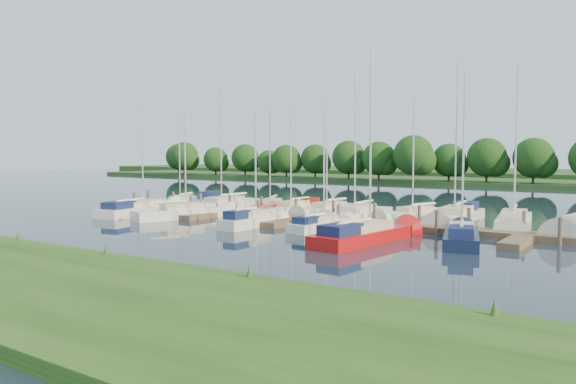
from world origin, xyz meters
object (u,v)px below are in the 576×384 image
Objects in this scene: dock at (301,220)px; sailboat_n_5 at (328,211)px; sailboat_s_2 at (252,222)px; sailboat_n_0 at (181,202)px; motorboat at (208,201)px.

sailboat_n_5 is at bearing 98.54° from dock.
sailboat_n_5 is 1.21× the size of sailboat_s_2.
sailboat_n_0 reaches higher than dock.
sailboat_n_5 is at bearing 86.85° from sailboat_s_2.
dock is 4.32× the size of sailboat_n_0.
motorboat is 0.50× the size of sailboat_n_5.
dock is 18.25m from sailboat_n_0.
sailboat_n_0 reaches higher than sailboat_s_2.
sailboat_n_0 is at bearing 7.87° from sailboat_n_5.
dock is at bearing 144.15° from motorboat.
sailboat_s_2 is at bearing 92.05° from sailboat_n_5.
sailboat_s_2 is at bearing -109.44° from dock.
motorboat is 0.60× the size of sailboat_s_2.
dock is at bearing 70.88° from sailboat_s_2.
dock is 5.77m from sailboat_n_5.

